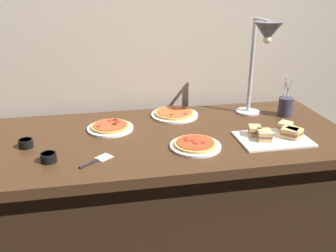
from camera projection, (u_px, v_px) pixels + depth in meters
ground_plane at (168, 252)px, 2.20m from camera, size 8.00×8.00×0.00m
back_wall at (152, 35)px, 2.20m from camera, size 4.40×0.04×2.40m
buffet_table at (168, 197)px, 2.05m from camera, size 1.90×0.84×0.76m
heat_lamp at (264, 43)px, 1.94m from camera, size 0.15×0.31×0.56m
pizza_plate_front at (195, 145)px, 1.77m from camera, size 0.25×0.25×0.03m
pizza_plate_center at (175, 114)px, 2.17m from camera, size 0.28×0.28×0.03m
pizza_plate_raised_stand at (110, 127)px, 1.98m from camera, size 0.25×0.25×0.03m
sandwich_platter at (276, 135)px, 1.86m from camera, size 0.35×0.24×0.06m
sauce_cup_near at (48, 157)px, 1.63m from camera, size 0.07×0.07×0.04m
sauce_cup_far at (26, 143)px, 1.77m from camera, size 0.07×0.07×0.04m
utensil_holder at (285, 106)px, 2.16m from camera, size 0.08×0.08×0.22m
serving_spatula at (97, 160)px, 1.64m from camera, size 0.15×0.13×0.01m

